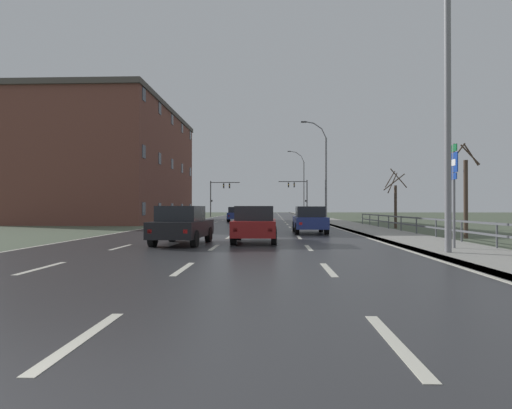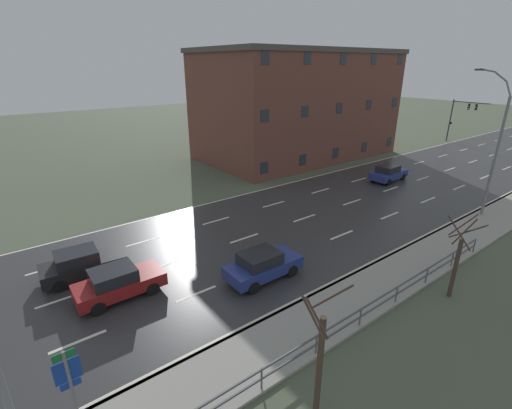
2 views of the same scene
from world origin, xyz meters
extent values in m
cube|color=#4C5642|center=(0.00, 48.00, -0.06)|extent=(160.00, 160.00, 0.12)
cube|color=#303033|center=(0.00, 60.00, 0.01)|extent=(14.00, 120.00, 0.02)
cube|color=beige|center=(-3.50, 7.40, 0.02)|extent=(0.16, 2.20, 0.01)
cube|color=beige|center=(-3.50, 12.80, 0.02)|extent=(0.16, 2.20, 0.01)
cube|color=beige|center=(-3.50, 18.20, 0.02)|extent=(0.16, 2.20, 0.01)
cube|color=beige|center=(-3.50, 23.60, 0.02)|extent=(0.16, 2.20, 0.01)
cube|color=beige|center=(-3.50, 29.00, 0.02)|extent=(0.16, 2.20, 0.01)
cube|color=beige|center=(-3.50, 34.40, 0.02)|extent=(0.16, 2.20, 0.01)
cube|color=beige|center=(-3.50, 39.80, 0.02)|extent=(0.16, 2.20, 0.01)
cube|color=beige|center=(-3.50, 45.20, 0.02)|extent=(0.16, 2.20, 0.01)
cube|color=beige|center=(-3.50, 50.60, 0.02)|extent=(0.16, 2.20, 0.01)
cube|color=beige|center=(-3.50, 56.00, 0.02)|extent=(0.16, 2.20, 0.01)
cube|color=beige|center=(-3.50, 61.40, 0.02)|extent=(0.16, 2.20, 0.01)
cube|color=beige|center=(-3.50, 66.80, 0.02)|extent=(0.16, 2.20, 0.01)
cube|color=beige|center=(-3.50, 72.20, 0.02)|extent=(0.16, 2.20, 0.01)
cube|color=beige|center=(-3.50, 77.60, 0.02)|extent=(0.16, 2.20, 0.01)
cube|color=beige|center=(-3.50, 83.00, 0.02)|extent=(0.16, 2.20, 0.01)
cube|color=beige|center=(-3.50, 88.40, 0.02)|extent=(0.16, 2.20, 0.01)
cube|color=beige|center=(-3.50, 93.80, 0.02)|extent=(0.16, 2.20, 0.01)
cube|color=beige|center=(-3.50, 99.20, 0.02)|extent=(0.16, 2.20, 0.01)
cube|color=beige|center=(-3.50, 104.60, 0.02)|extent=(0.16, 2.20, 0.01)
cube|color=beige|center=(-3.50, 110.00, 0.02)|extent=(0.16, 2.20, 0.01)
cube|color=beige|center=(-3.50, 115.40, 0.02)|extent=(0.16, 2.20, 0.01)
cube|color=beige|center=(0.00, 2.00, 0.02)|extent=(0.16, 2.20, 0.01)
cube|color=beige|center=(0.00, 7.40, 0.02)|extent=(0.16, 2.20, 0.01)
cube|color=beige|center=(0.00, 12.80, 0.02)|extent=(0.16, 2.20, 0.01)
cube|color=beige|center=(0.00, 18.20, 0.02)|extent=(0.16, 2.20, 0.01)
cube|color=beige|center=(0.00, 23.60, 0.02)|extent=(0.16, 2.20, 0.01)
cube|color=beige|center=(0.00, 29.00, 0.02)|extent=(0.16, 2.20, 0.01)
cube|color=beige|center=(0.00, 34.40, 0.02)|extent=(0.16, 2.20, 0.01)
cube|color=beige|center=(0.00, 39.80, 0.02)|extent=(0.16, 2.20, 0.01)
cube|color=beige|center=(0.00, 45.20, 0.02)|extent=(0.16, 2.20, 0.01)
cube|color=beige|center=(0.00, 50.60, 0.02)|extent=(0.16, 2.20, 0.01)
cube|color=beige|center=(0.00, 56.00, 0.02)|extent=(0.16, 2.20, 0.01)
cube|color=beige|center=(0.00, 61.40, 0.02)|extent=(0.16, 2.20, 0.01)
cube|color=beige|center=(0.00, 66.80, 0.02)|extent=(0.16, 2.20, 0.01)
cube|color=beige|center=(0.00, 72.20, 0.02)|extent=(0.16, 2.20, 0.01)
cube|color=beige|center=(0.00, 77.60, 0.02)|extent=(0.16, 2.20, 0.01)
cube|color=beige|center=(0.00, 83.00, 0.02)|extent=(0.16, 2.20, 0.01)
cube|color=beige|center=(0.00, 88.40, 0.02)|extent=(0.16, 2.20, 0.01)
cube|color=beige|center=(0.00, 93.80, 0.02)|extent=(0.16, 2.20, 0.01)
cube|color=beige|center=(0.00, 99.20, 0.02)|extent=(0.16, 2.20, 0.01)
cube|color=beige|center=(0.00, 104.60, 0.02)|extent=(0.16, 2.20, 0.01)
cube|color=beige|center=(0.00, 110.00, 0.02)|extent=(0.16, 2.20, 0.01)
cube|color=beige|center=(0.00, 115.40, 0.02)|extent=(0.16, 2.20, 0.01)
cube|color=beige|center=(3.50, 2.00, 0.02)|extent=(0.16, 2.20, 0.01)
cube|color=beige|center=(3.50, 7.40, 0.02)|extent=(0.16, 2.20, 0.01)
cube|color=beige|center=(3.50, 12.80, 0.02)|extent=(0.16, 2.20, 0.01)
cube|color=beige|center=(3.50, 18.20, 0.02)|extent=(0.16, 2.20, 0.01)
cube|color=beige|center=(3.50, 23.60, 0.02)|extent=(0.16, 2.20, 0.01)
cube|color=beige|center=(3.50, 29.00, 0.02)|extent=(0.16, 2.20, 0.01)
cube|color=beige|center=(3.50, 34.40, 0.02)|extent=(0.16, 2.20, 0.01)
cube|color=beige|center=(3.50, 39.80, 0.02)|extent=(0.16, 2.20, 0.01)
cube|color=beige|center=(3.50, 45.20, 0.02)|extent=(0.16, 2.20, 0.01)
cube|color=beige|center=(3.50, 50.60, 0.02)|extent=(0.16, 2.20, 0.01)
cube|color=beige|center=(3.50, 56.00, 0.02)|extent=(0.16, 2.20, 0.01)
cube|color=beige|center=(3.50, 61.40, 0.02)|extent=(0.16, 2.20, 0.01)
cube|color=beige|center=(3.50, 66.80, 0.02)|extent=(0.16, 2.20, 0.01)
cube|color=beige|center=(3.50, 72.20, 0.02)|extent=(0.16, 2.20, 0.01)
cube|color=beige|center=(3.50, 77.60, 0.02)|extent=(0.16, 2.20, 0.01)
cube|color=beige|center=(3.50, 83.00, 0.02)|extent=(0.16, 2.20, 0.01)
cube|color=beige|center=(3.50, 88.40, 0.02)|extent=(0.16, 2.20, 0.01)
cube|color=beige|center=(3.50, 93.80, 0.02)|extent=(0.16, 2.20, 0.01)
cube|color=beige|center=(3.50, 99.20, 0.02)|extent=(0.16, 2.20, 0.01)
cube|color=beige|center=(3.50, 104.60, 0.02)|extent=(0.16, 2.20, 0.01)
cube|color=beige|center=(3.50, 110.00, 0.02)|extent=(0.16, 2.20, 0.01)
cube|color=beige|center=(3.50, 115.40, 0.02)|extent=(0.16, 2.20, 0.01)
cube|color=beige|center=(6.85, 60.00, 0.02)|extent=(0.16, 120.00, 0.01)
cube|color=beige|center=(-6.85, 60.00, 0.02)|extent=(0.16, 120.00, 0.01)
cube|color=gray|center=(8.50, 60.00, 0.06)|extent=(3.00, 120.00, 0.12)
cube|color=slate|center=(7.08, 60.00, 0.06)|extent=(0.16, 120.00, 0.12)
cube|color=#515459|center=(9.85, 18.63, 0.95)|extent=(0.06, 29.29, 0.08)
cube|color=#515459|center=(9.85, 18.63, 0.55)|extent=(0.06, 29.29, 0.08)
cylinder|color=#515459|center=(9.85, 11.97, 0.50)|extent=(0.07, 0.07, 1.00)
cylinder|color=#515459|center=(9.85, 14.64, 0.50)|extent=(0.07, 0.07, 1.00)
cylinder|color=#515459|center=(9.85, 17.30, 0.50)|extent=(0.07, 0.07, 1.00)
cylinder|color=#515459|center=(9.85, 19.96, 0.50)|extent=(0.07, 0.07, 1.00)
cylinder|color=#515459|center=(9.85, 22.63, 0.50)|extent=(0.07, 0.07, 1.00)
cylinder|color=#515459|center=(9.85, 25.29, 0.50)|extent=(0.07, 0.07, 1.00)
cylinder|color=#515459|center=(9.85, 27.95, 0.50)|extent=(0.07, 0.07, 1.00)
cylinder|color=#515459|center=(9.85, 30.61, 0.50)|extent=(0.07, 0.07, 1.00)
cylinder|color=#515459|center=(9.85, 33.28, 0.50)|extent=(0.07, 0.07, 1.00)
cylinder|color=slate|center=(7.60, 10.50, 4.58)|extent=(0.20, 0.20, 9.15)
cylinder|color=slate|center=(7.60, 39.81, 4.28)|extent=(0.20, 0.20, 8.56)
cylinder|color=slate|center=(7.39, 39.81, 9.02)|extent=(0.52, 0.11, 0.96)
cylinder|color=slate|center=(6.76, 39.81, 9.76)|extent=(0.89, 0.11, 0.67)
cylinder|color=slate|center=(5.86, 39.81, 10.14)|extent=(1.01, 0.11, 0.28)
cube|color=#333335|center=(5.36, 39.81, 10.17)|extent=(0.56, 0.24, 0.12)
cylinder|color=slate|center=(7.60, 69.12, 4.66)|extent=(0.20, 0.20, 9.31)
cylinder|color=slate|center=(7.36, 69.12, 9.82)|extent=(0.57, 0.11, 1.06)
cylinder|color=slate|center=(6.67, 69.12, 10.65)|extent=(0.98, 0.11, 0.73)
cylinder|color=slate|center=(5.66, 69.12, 11.07)|extent=(1.12, 0.11, 0.30)
cube|color=#333335|center=(5.11, 69.12, 11.11)|extent=(0.56, 0.24, 0.12)
cylinder|color=slate|center=(8.40, 11.95, 1.85)|extent=(0.09, 0.09, 3.70)
cube|color=#146633|center=(8.38, 11.95, 3.55)|extent=(0.03, 0.56, 0.24)
cube|color=#143899|center=(8.38, 11.95, 3.05)|extent=(0.03, 0.68, 0.68)
cube|color=white|center=(8.36, 11.95, 3.05)|extent=(0.01, 0.44, 0.22)
cube|color=#143899|center=(8.38, 11.95, 2.58)|extent=(0.03, 0.52, 0.22)
cylinder|color=#38383A|center=(7.90, 66.32, 3.01)|extent=(0.18, 0.18, 6.03)
cylinder|color=#38383A|center=(5.57, 66.32, 5.78)|extent=(4.67, 0.12, 0.12)
cube|color=black|center=(5.80, 66.32, 5.23)|extent=(0.20, 0.28, 0.80)
sphere|color=#2D2D2D|center=(5.80, 66.17, 5.49)|extent=(0.14, 0.14, 0.14)
sphere|color=#F2AD19|center=(5.80, 66.17, 5.23)|extent=(0.14, 0.14, 0.14)
sphere|color=#2D2D2D|center=(5.80, 66.17, 4.97)|extent=(0.14, 0.14, 0.14)
cube|color=black|center=(4.87, 66.32, 5.23)|extent=(0.20, 0.28, 0.80)
sphere|color=#2D2D2D|center=(4.87, 66.17, 5.49)|extent=(0.14, 0.14, 0.14)
sphere|color=#F2AD19|center=(4.87, 66.17, 5.23)|extent=(0.14, 0.14, 0.14)
sphere|color=#2D2D2D|center=(4.87, 66.17, 4.97)|extent=(0.14, 0.14, 0.14)
cube|color=black|center=(7.68, 66.27, 2.60)|extent=(0.18, 0.12, 0.32)
cylinder|color=#38383A|center=(-7.90, 65.60, 2.93)|extent=(0.18, 0.18, 5.86)
cylinder|color=#38383A|center=(-5.51, 65.60, 5.61)|extent=(4.79, 0.12, 0.12)
cube|color=black|center=(-5.75, 65.60, 5.06)|extent=(0.20, 0.28, 0.80)
sphere|color=#2D2D2D|center=(-5.75, 65.45, 5.32)|extent=(0.14, 0.14, 0.14)
sphere|color=#F2AD19|center=(-5.75, 65.45, 5.06)|extent=(0.14, 0.14, 0.14)
sphere|color=#2D2D2D|center=(-5.75, 65.45, 4.80)|extent=(0.14, 0.14, 0.14)
cube|color=black|center=(-4.79, 65.60, 5.06)|extent=(0.20, 0.28, 0.80)
sphere|color=#2D2D2D|center=(-4.79, 65.45, 5.32)|extent=(0.14, 0.14, 0.14)
sphere|color=#F2AD19|center=(-4.79, 65.45, 5.06)|extent=(0.14, 0.14, 0.14)
sphere|color=#2D2D2D|center=(-4.79, 65.45, 4.80)|extent=(0.14, 0.14, 0.14)
cube|color=black|center=(-7.68, 65.55, 2.60)|extent=(0.18, 0.12, 0.32)
cube|color=black|center=(-1.49, 14.28, 0.65)|extent=(1.99, 4.19, 0.64)
cube|color=black|center=(-1.51, 14.03, 1.27)|extent=(1.67, 2.08, 0.60)
cube|color=slate|center=(-1.45, 14.97, 1.25)|extent=(1.41, 0.16, 0.51)
cylinder|color=black|center=(-0.61, 15.50, 0.33)|extent=(0.26, 0.67, 0.66)
cylinder|color=black|center=(-2.23, 15.59, 0.33)|extent=(0.26, 0.67, 0.66)
cylinder|color=black|center=(-0.76, 12.96, 0.33)|extent=(0.26, 0.67, 0.66)
cylinder|color=black|center=(-2.37, 13.05, 0.33)|extent=(0.26, 0.67, 0.66)
cube|color=red|center=(-2.27, 12.29, 0.65)|extent=(0.16, 0.05, 0.14)
cube|color=red|center=(-0.95, 12.21, 0.65)|extent=(0.16, 0.05, 0.14)
cube|color=navy|center=(4.34, 21.74, 0.65)|extent=(1.77, 4.11, 0.64)
cube|color=black|center=(4.34, 21.49, 1.27)|extent=(1.57, 2.01, 0.60)
cube|color=slate|center=(4.33, 22.44, 1.25)|extent=(1.40, 0.08, 0.51)
cylinder|color=black|center=(5.14, 23.02, 0.33)|extent=(0.22, 0.66, 0.66)
cylinder|color=black|center=(3.52, 23.01, 0.33)|extent=(0.22, 0.66, 0.66)
cylinder|color=black|center=(5.15, 20.48, 0.33)|extent=(0.22, 0.66, 0.66)
cylinder|color=black|center=(3.53, 20.47, 0.33)|extent=(0.22, 0.66, 0.66)
cube|color=red|center=(3.68, 19.71, 0.65)|extent=(0.16, 0.04, 0.14)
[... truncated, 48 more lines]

